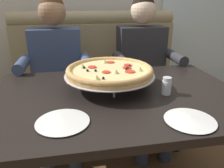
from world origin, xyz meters
The scene contains 9 objects.
booth_bench centered at (0.00, 0.92, 0.40)m, with size 1.62×0.78×1.13m.
dining_table centered at (0.00, 0.00, 0.67)m, with size 1.36×0.91×0.76m.
diner_left centered at (-0.36, 0.66, 0.71)m, with size 0.54×0.64×1.27m.
diner_right centered at (0.36, 0.66, 0.71)m, with size 0.54×0.64×1.27m.
pizza centered at (-0.03, 0.09, 0.86)m, with size 0.51×0.51×0.13m.
shaker_oregano centered at (0.25, -0.05, 0.80)m, with size 0.05×0.05×0.10m.
plate_near_left centered at (-0.29, -0.25, 0.77)m, with size 0.22×0.22×0.02m.
plate_near_right centered at (0.24, -0.33, 0.77)m, with size 0.22×0.22×0.02m.
patio_chair centered at (1.34, 2.07, 0.52)m, with size 0.43×0.43×0.86m.
Camera 1 is at (-0.22, -1.06, 1.23)m, focal length 34.84 mm.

